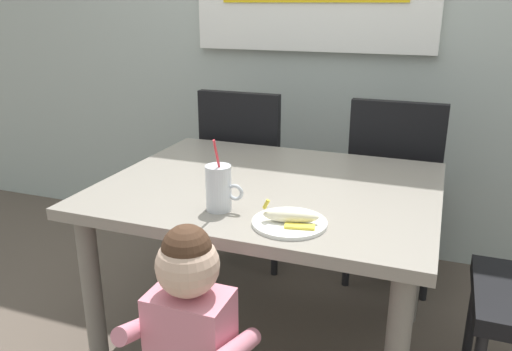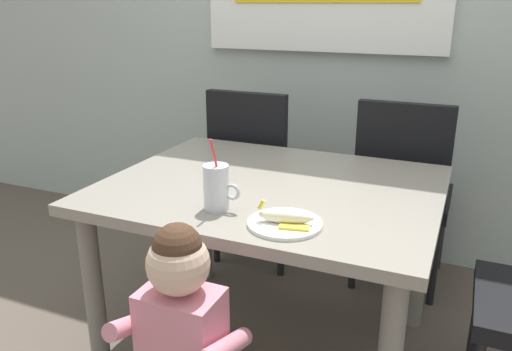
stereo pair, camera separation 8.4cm
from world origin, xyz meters
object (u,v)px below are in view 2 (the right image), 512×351
dining_table (271,208)px  toddler_standing (183,329)px  snack_plate (285,224)px  dining_chair_left (256,168)px  peeled_banana (287,217)px  dining_chair_right (402,185)px  milk_cup (217,190)px

dining_table → toddler_standing: toddler_standing is taller
dining_table → snack_plate: 0.39m
dining_chair_left → toddler_standing: (0.37, -1.35, -0.02)m
toddler_standing → peeled_banana: (0.18, 0.32, 0.24)m
dining_chair_right → peeled_banana: size_ratio=5.47×
dining_chair_right → toddler_standing: bearing=74.3°
dining_chair_left → peeled_banana: bearing=118.0°
snack_plate → dining_chair_left: bearing=117.8°
milk_cup → peeled_banana: (0.26, -0.04, -0.04)m
milk_cup → snack_plate: bearing=-7.9°
dining_chair_left → peeled_banana: (0.55, -1.03, 0.22)m
dining_table → peeled_banana: 0.41m
toddler_standing → dining_chair_right: bearing=74.3°
dining_chair_left → milk_cup: 1.06m
dining_chair_left → toddler_standing: size_ratio=1.15×
dining_chair_right → dining_chair_left: bearing=1.9°
dining_chair_right → snack_plate: (-0.22, -1.05, 0.19)m
milk_cup → dining_table: bearing=76.3°
milk_cup → snack_plate: 0.26m
dining_chair_right → peeled_banana: 1.10m
peeled_banana → dining_chair_right: bearing=78.8°
snack_plate → peeled_banana: (0.01, -0.01, 0.03)m
dining_chair_left → milk_cup: milk_cup is taller
dining_table → toddler_standing: size_ratio=1.45×
dining_chair_right → snack_plate: dining_chair_right is taller
dining_table → dining_chair_left: size_ratio=1.27×
dining_table → milk_cup: size_ratio=4.93×
dining_table → snack_plate: bearing=-62.1°
dining_table → dining_chair_right: 0.82m
dining_chair_right → toddler_standing: dining_chair_right is taller
dining_chair_left → dining_chair_right: 0.76m
dining_table → snack_plate: snack_plate is taller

